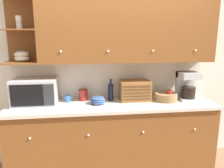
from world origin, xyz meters
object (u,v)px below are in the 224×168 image
(mug, at_px, (68,99))
(coffee_maker, at_px, (187,86))
(storage_canister, at_px, (83,95))
(wine_bottle, at_px, (111,91))
(bread_box, at_px, (135,90))
(bowl_stack_on_counter, at_px, (98,100))
(fruit_basket, at_px, (166,97))
(microwave, at_px, (35,92))

(mug, height_order, coffee_maker, coffee_maker)
(storage_canister, height_order, coffee_maker, coffee_maker)
(wine_bottle, relative_size, bread_box, 0.74)
(wine_bottle, bearing_deg, storage_canister, 172.53)
(bowl_stack_on_counter, distance_m, bread_box, 0.52)
(bowl_stack_on_counter, relative_size, fruit_basket, 0.66)
(storage_canister, bearing_deg, wine_bottle, -7.47)
(mug, distance_m, bowl_stack_on_counter, 0.41)
(mug, relative_size, bread_box, 0.24)
(fruit_basket, bearing_deg, bowl_stack_on_counter, -178.22)
(microwave, bearing_deg, wine_bottle, 2.95)
(bowl_stack_on_counter, bearing_deg, mug, 161.00)
(storage_canister, distance_m, bread_box, 0.70)
(bread_box, bearing_deg, bowl_stack_on_counter, -168.23)
(bread_box, bearing_deg, storage_canister, 173.69)
(microwave, bearing_deg, coffee_maker, -0.49)
(bowl_stack_on_counter, bearing_deg, fruit_basket, 1.78)
(bowl_stack_on_counter, distance_m, wine_bottle, 0.24)
(wine_bottle, height_order, bread_box, wine_bottle)
(microwave, relative_size, bread_box, 1.35)
(mug, height_order, bread_box, bread_box)
(wine_bottle, height_order, coffee_maker, coffee_maker)
(storage_canister, relative_size, fruit_basket, 0.51)
(fruit_basket, bearing_deg, microwave, 178.14)
(storage_canister, relative_size, bowl_stack_on_counter, 0.76)
(microwave, distance_m, bread_box, 1.29)
(microwave, xyz_separation_m, storage_canister, (0.60, 0.10, -0.09))
(storage_canister, bearing_deg, mug, -166.56)
(bowl_stack_on_counter, bearing_deg, wine_bottle, 36.21)
(wine_bottle, bearing_deg, mug, -179.95)
(microwave, bearing_deg, fruit_basket, -1.86)
(microwave, distance_m, fruit_basket, 1.71)
(bowl_stack_on_counter, xyz_separation_m, coffee_maker, (1.23, 0.07, 0.14))
(storage_canister, xyz_separation_m, coffee_maker, (1.41, -0.11, 0.11))
(microwave, relative_size, coffee_maker, 1.42)
(mug, distance_m, bread_box, 0.90)
(bowl_stack_on_counter, xyz_separation_m, fruit_basket, (0.92, 0.03, 0.01))
(microwave, xyz_separation_m, fruit_basket, (1.70, -0.06, -0.11))
(wine_bottle, relative_size, coffee_maker, 0.78)
(wine_bottle, distance_m, bread_box, 0.32)
(storage_canister, height_order, bread_box, bread_box)
(storage_canister, xyz_separation_m, fruit_basket, (1.10, -0.15, -0.02))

